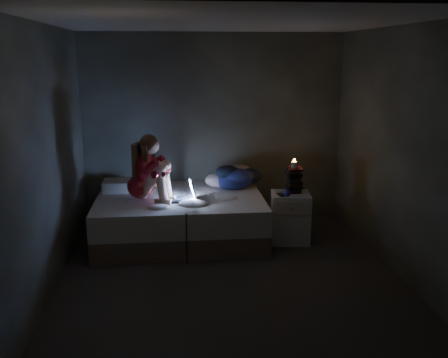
{
  "coord_description": "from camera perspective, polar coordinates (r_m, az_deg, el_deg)",
  "views": [
    {
      "loc": [
        -0.57,
        -4.91,
        2.3
      ],
      "look_at": [
        0.05,
        1.0,
        0.8
      ],
      "focal_mm": 39.55,
      "sensor_mm": 36.0,
      "label": 1
    }
  ],
  "objects": [
    {
      "name": "wall_front",
      "position": [
        3.21,
        4.53,
        -3.98
      ],
      "size": [
        3.6,
        0.02,
        2.6
      ],
      "primitive_type": "cube",
      "color": "#31332B",
      "rests_on": "ground"
    },
    {
      "name": "wall_back",
      "position": [
        6.91,
        -1.2,
        5.85
      ],
      "size": [
        3.6,
        0.02,
        2.6
      ],
      "primitive_type": "cube",
      "color": "#31332B",
      "rests_on": "ground"
    },
    {
      "name": "clothes_pile",
      "position": [
        6.57,
        1.06,
        0.37
      ],
      "size": [
        0.62,
        0.53,
        0.33
      ],
      "primitive_type": null,
      "rotation": [
        0.0,
        0.0,
        0.2
      ],
      "color": "navy",
      "rests_on": "bed"
    },
    {
      "name": "woman",
      "position": [
        6.03,
        -9.7,
        1.32
      ],
      "size": [
        0.59,
        0.48,
        0.82
      ],
      "primitive_type": null,
      "rotation": [
        0.0,
        0.0,
        -0.32
      ],
      "color": "maroon",
      "rests_on": "bed"
    },
    {
      "name": "nightstand",
      "position": [
        6.27,
        7.66,
        -4.43
      ],
      "size": [
        0.52,
        0.48,
        0.63
      ],
      "primitive_type": "cube",
      "rotation": [
        0.0,
        0.0,
        -0.13
      ],
      "color": "silver",
      "rests_on": "ground"
    },
    {
      "name": "floor",
      "position": [
        5.45,
        0.58,
        -10.88
      ],
      "size": [
        3.6,
        3.8,
        0.02
      ],
      "primitive_type": "cube",
      "color": "#34302E",
      "rests_on": "ground"
    },
    {
      "name": "blue_orb",
      "position": [
        6.04,
        7.53,
        -1.65
      ],
      "size": [
        0.08,
        0.08,
        0.08
      ],
      "primitive_type": "sphere",
      "color": "navy",
      "rests_on": "nightstand"
    },
    {
      "name": "phone",
      "position": [
        6.08,
        6.75,
        -1.85
      ],
      "size": [
        0.11,
        0.15,
        0.01
      ],
      "primitive_type": "cube",
      "rotation": [
        0.0,
        0.0,
        0.3
      ],
      "color": "black",
      "rests_on": "nightstand"
    },
    {
      "name": "bed",
      "position": [
        6.34,
        -5.07,
        -4.43
      ],
      "size": [
        2.07,
        1.55,
        0.57
      ],
      "primitive_type": null,
      "color": "beige",
      "rests_on": "ground"
    },
    {
      "name": "wall_left",
      "position": [
        5.16,
        -19.79,
        2.16
      ],
      "size": [
        0.02,
        3.8,
        2.6
      ],
      "primitive_type": "cube",
      "color": "#31332B",
      "rests_on": "ground"
    },
    {
      "name": "ceiling",
      "position": [
        4.95,
        0.66,
        17.77
      ],
      "size": [
        3.6,
        3.8,
        0.02
      ],
      "primitive_type": "cube",
      "color": "silver",
      "rests_on": "ground"
    },
    {
      "name": "wall_right",
      "position": [
        5.54,
        19.57,
        2.97
      ],
      "size": [
        0.02,
        3.8,
        2.6
      ],
      "primitive_type": "cube",
      "color": "#31332B",
      "rests_on": "ground"
    },
    {
      "name": "candle",
      "position": [
        6.17,
        8.12,
        1.87
      ],
      "size": [
        0.07,
        0.07,
        0.08
      ],
      "primitive_type": "cylinder",
      "color": "beige",
      "rests_on": "book_stack"
    },
    {
      "name": "book_stack",
      "position": [
        6.22,
        8.06,
        0.0
      ],
      "size": [
        0.19,
        0.25,
        0.33
      ],
      "primitive_type": null,
      "color": "black",
      "rests_on": "nightstand"
    },
    {
      "name": "pillow",
      "position": [
        6.59,
        -11.73,
        -0.74
      ],
      "size": [
        0.47,
        0.34,
        0.14
      ],
      "primitive_type": "cube",
      "color": "silver",
      "rests_on": "bed"
    },
    {
      "name": "laptop",
      "position": [
        6.02,
        -5.12,
        -1.29
      ],
      "size": [
        0.4,
        0.3,
        0.26
      ],
      "primitive_type": null,
      "rotation": [
        0.0,
        0.0,
        0.09
      ],
      "color": "black",
      "rests_on": "bed"
    }
  ]
}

